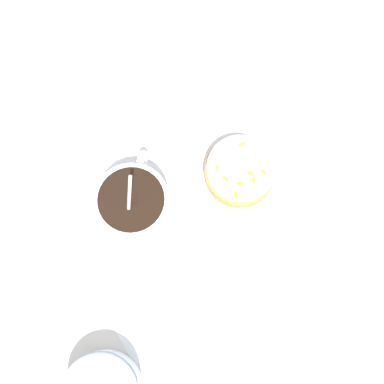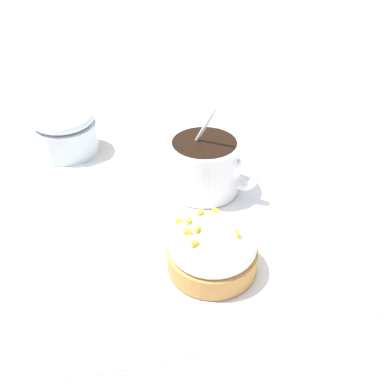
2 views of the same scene
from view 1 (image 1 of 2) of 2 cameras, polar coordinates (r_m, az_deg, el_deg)
ground_plane at (r=0.65m, az=-0.24°, el=-0.47°), size 3.00×3.00×0.00m
paper_napkin at (r=0.64m, az=-0.25°, el=-0.44°), size 0.34×0.34×0.00m
coffee_cup at (r=0.61m, az=-6.22°, el=-1.25°), size 0.08×0.10×0.11m
frosted_pastry at (r=0.63m, az=5.29°, el=2.26°), size 0.09×0.09×0.05m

